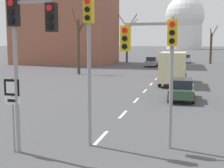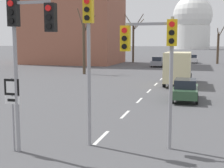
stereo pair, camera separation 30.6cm
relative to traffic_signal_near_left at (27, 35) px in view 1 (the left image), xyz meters
The scene contains 25 objects.
lane_stripe_1 5.29m from the traffic_signal_near_left, 50.85° to the left, with size 0.16×2.00×0.01m, color silver.
lane_stripe_2 8.38m from the traffic_signal_near_left, 74.05° to the left, with size 0.16×2.00×0.01m, color silver.
lane_stripe_3 12.36m from the traffic_signal_near_left, 80.16° to the left, with size 0.16×2.00×0.01m, color silver.
lane_stripe_4 16.61m from the traffic_signal_near_left, 82.91° to the left, with size 0.16×2.00×0.01m, color silver.
lane_stripe_5 20.97m from the traffic_signal_near_left, 84.46° to the left, with size 0.16×2.00×0.01m, color silver.
lane_stripe_6 25.37m from the traffic_signal_near_left, 85.45° to the left, with size 0.16×2.00×0.01m, color silver.
lane_stripe_7 29.81m from the traffic_signal_near_left, 86.15° to the left, with size 0.16×2.00×0.01m, color silver.
lane_stripe_8 34.26m from the traffic_signal_near_left, 86.66° to the left, with size 0.16×2.00×0.01m, color silver.
lane_stripe_9 38.72m from the traffic_signal_near_left, 87.05° to the left, with size 0.16×2.00×0.01m, color silver.
lane_stripe_10 43.19m from the traffic_signal_near_left, 87.36° to the left, with size 0.16×2.00×0.01m, color silver.
lane_stripe_11 47.67m from the traffic_signal_near_left, 87.61° to the left, with size 0.16×2.00×0.01m, color silver.
lane_stripe_12 52.15m from the traffic_signal_near_left, 87.81° to the left, with size 0.16×2.00×0.01m, color silver.
lane_stripe_13 56.63m from the traffic_signal_near_left, 87.99° to the left, with size 0.16×2.00×0.01m, color silver.
traffic_signal_near_left is the anchor object (origin of this frame).
traffic_signal_near_right 4.66m from the traffic_signal_near_left, 22.56° to the left, with size 2.10×0.34×4.94m.
traffic_signal_centre_tall 2.29m from the traffic_signal_near_left, 36.85° to the left, with size 0.36×0.34×5.80m.
route_sign_post 2.46m from the traffic_signal_near_left, behind, with size 0.60×0.08×2.76m.
sedan_near_left 13.79m from the traffic_signal_near_left, 67.65° to the left, with size 1.77×4.33×1.51m.
sedan_near_right 55.48m from the traffic_signal_near_left, 84.86° to the left, with size 1.82×4.39×1.70m.
sedan_mid_centre 43.14m from the traffic_signal_near_left, 90.84° to the left, with size 1.91×4.54×1.73m.
delivery_truck 21.34m from the traffic_signal_near_left, 78.91° to the left, with size 2.44×7.20×3.14m.
bare_tree_left_near 54.72m from the traffic_signal_near_left, 97.41° to the left, with size 4.41×5.26×9.94m.
bare_tree_left_far 29.33m from the traffic_signal_near_left, 106.36° to the left, with size 2.52×2.58×8.47m.
bare_tree_right_far 54.75m from the traffic_signal_near_left, 79.88° to the left, with size 1.40×3.63×7.32m.
capitol_dome 202.24m from the traffic_signal_near_left, 89.44° to the left, with size 25.07×25.07×35.41m.
Camera 1 is at (3.52, -4.82, 3.99)m, focal length 50.00 mm.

